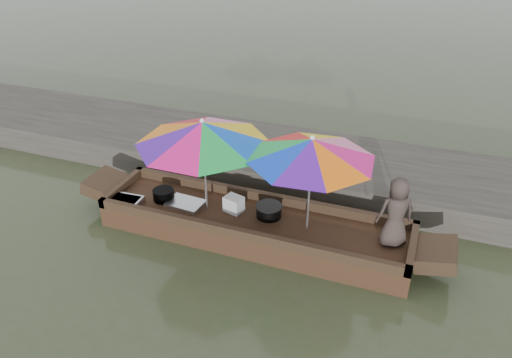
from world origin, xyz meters
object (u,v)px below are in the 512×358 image
(boat_hull, at_px, (254,227))
(supply_bag, at_px, (234,204))
(tray_scallop, at_px, (185,204))
(cooking_pot, at_px, (164,195))
(vendor, at_px, (396,212))
(charcoal_grill, at_px, (269,211))
(umbrella_bow, at_px, (205,166))
(tray_crayfish, at_px, (123,201))
(umbrella_stern, at_px, (310,185))

(boat_hull, distance_m, supply_bag, 0.48)
(tray_scallop, bearing_deg, cooking_pot, 175.68)
(supply_bag, distance_m, vendor, 2.49)
(boat_hull, distance_m, charcoal_grill, 0.36)
(supply_bag, bearing_deg, cooking_pot, -176.06)
(tray_scallop, distance_m, umbrella_bow, 0.83)
(tray_scallop, xyz_separation_m, supply_bag, (0.81, 0.12, 0.10))
(charcoal_grill, bearing_deg, umbrella_bow, -172.39)
(tray_crayfish, xyz_separation_m, charcoal_grill, (2.34, 0.49, 0.05))
(tray_crayfish, distance_m, umbrella_bow, 1.56)
(boat_hull, bearing_deg, charcoal_grill, 33.78)
(tray_crayfish, height_order, charcoal_grill, charcoal_grill)
(charcoal_grill, bearing_deg, cooking_pot, -175.50)
(boat_hull, height_order, vendor, vendor)
(cooking_pot, xyz_separation_m, tray_crayfish, (-0.55, -0.35, -0.05))
(tray_scallop, relative_size, charcoal_grill, 1.48)
(boat_hull, height_order, tray_crayfish, tray_crayfish)
(tray_crayfish, height_order, supply_bag, supply_bag)
(boat_hull, distance_m, vendor, 2.21)
(charcoal_grill, distance_m, supply_bag, 0.57)
(tray_crayfish, distance_m, tray_scallop, 1.02)
(cooking_pot, xyz_separation_m, supply_bag, (1.22, 0.08, 0.04))
(tray_crayfish, distance_m, charcoal_grill, 2.39)
(vendor, distance_m, umbrella_stern, 1.26)
(tray_scallop, height_order, vendor, vendor)
(vendor, bearing_deg, charcoal_grill, -27.68)
(boat_hull, bearing_deg, tray_crayfish, -170.47)
(boat_hull, bearing_deg, cooking_pot, -179.77)
(cooking_pot, bearing_deg, tray_crayfish, -147.42)
(boat_hull, xyz_separation_m, tray_scallop, (-1.17, -0.04, 0.21))
(umbrella_stern, bearing_deg, supply_bag, 176.37)
(tray_scallop, distance_m, vendor, 3.30)
(cooking_pot, distance_m, umbrella_stern, 2.53)
(tray_scallop, distance_m, supply_bag, 0.82)
(charcoal_grill, xyz_separation_m, umbrella_bow, (-1.00, -0.13, 0.68))
(vendor, height_order, umbrella_stern, umbrella_stern)
(charcoal_grill, relative_size, umbrella_stern, 0.21)
(boat_hull, height_order, umbrella_bow, umbrella_bow)
(supply_bag, bearing_deg, boat_hull, -11.95)
(supply_bag, bearing_deg, charcoal_grill, 5.68)
(tray_crayfish, xyz_separation_m, supply_bag, (1.77, 0.44, 0.09))
(tray_scallop, bearing_deg, tray_crayfish, -161.56)
(cooking_pot, distance_m, umbrella_bow, 1.04)
(cooking_pot, xyz_separation_m, umbrella_bow, (0.78, 0.01, 0.68))
(umbrella_stern, bearing_deg, vendor, 4.55)
(vendor, relative_size, umbrella_stern, 0.59)
(cooking_pot, distance_m, tray_scallop, 0.42)
(boat_hull, height_order, umbrella_stern, umbrella_stern)
(vendor, bearing_deg, umbrella_bow, -24.65)
(umbrella_bow, distance_m, umbrella_stern, 1.66)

